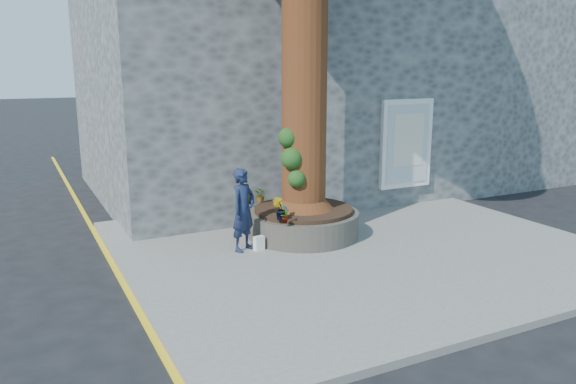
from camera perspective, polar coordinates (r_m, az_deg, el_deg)
name	(u,v)px	position (r m, az deg, el deg)	size (l,w,h in m)	color
ground	(317,279)	(9.84, 2.97, -8.82)	(120.00, 120.00, 0.00)	black
pavement	(358,247)	(11.36, 7.10, -5.57)	(9.00, 8.00, 0.12)	slate
yellow_line	(126,290)	(9.76, -16.11, -9.50)	(0.10, 30.00, 0.01)	yellow
stone_shop	(272,81)	(16.70, -1.69, 11.22)	(10.30, 8.30, 6.30)	#46494A
neighbour_shop	(476,82)	(21.35, 18.52, 10.51)	(6.00, 8.00, 6.00)	#46494A
planter	(303,222)	(11.73, 1.58, -3.08)	(2.30, 2.30, 0.60)	black
man	(243,210)	(10.73, -4.55, -1.82)	(0.58, 0.38, 1.60)	#151E3B
woman	(305,181)	(13.05, 1.71, 1.17)	(0.85, 0.66, 1.74)	#B3B0AB
shopping_bag	(259,243)	(10.87, -2.96, -5.23)	(0.20, 0.12, 0.28)	white
plant_a	(285,213)	(10.49, -0.30, -2.19)	(0.20, 0.13, 0.37)	gray
plant_b	(279,209)	(10.70, -0.89, -1.72)	(0.24, 0.23, 0.44)	gray
plant_c	(250,197)	(12.01, -3.90, -0.48)	(0.17, 0.17, 0.30)	gray
plant_d	(261,195)	(12.10, -2.77, -0.30)	(0.29, 0.26, 0.32)	gray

